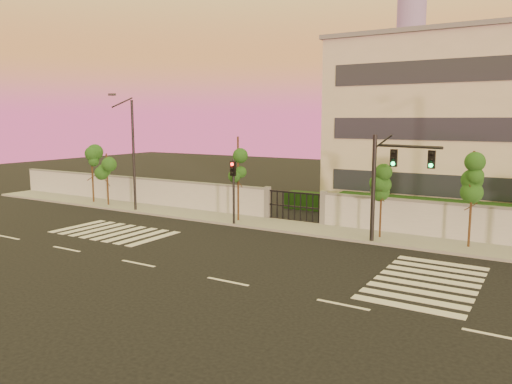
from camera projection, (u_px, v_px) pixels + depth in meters
ground at (228, 282)px, 20.43m from camera, size 120.00×120.00×0.00m
sidewalk at (328, 231)px, 29.32m from camera, size 60.00×3.00×0.15m
perimeter_wall at (340, 211)px, 30.39m from camera, size 60.00×0.36×2.20m
hedge_row at (371, 210)px, 32.20m from camera, size 41.00×4.25×1.80m
distant_skyscraper at (411, 20)px, 281.90m from camera, size 16.00×16.00×118.00m
road_markings at (244, 255)px, 24.42m from camera, size 57.00×7.62×0.02m
street_tree_a at (92, 162)px, 38.89m from camera, size 1.61×1.28×4.50m
street_tree_b at (107, 168)px, 37.60m from camera, size 1.51×1.20×4.05m
street_tree_c at (238, 160)px, 31.60m from camera, size 1.56×1.24×5.52m
street_tree_d at (382, 187)px, 27.15m from camera, size 1.32×1.05×3.98m
street_tree_e at (473, 178)px, 24.97m from camera, size 1.47×1.17×5.03m
traffic_signal_main at (387, 176)px, 25.84m from camera, size 3.62×1.13×5.80m
traffic_signal_secondary at (233, 184)px, 30.73m from camera, size 0.32×0.33×4.15m
streetlight_west at (132, 149)px, 35.15m from camera, size 0.50×2.00×8.30m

